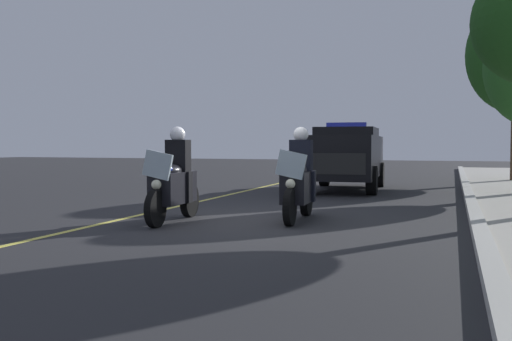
% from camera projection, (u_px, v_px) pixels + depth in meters
% --- Properties ---
extents(ground_plane, '(80.00, 80.00, 0.00)m').
position_uv_depth(ground_plane, '(251.00, 220.00, 10.77)').
color(ground_plane, '#28282B').
extents(curb_strip, '(48.00, 0.24, 0.15)m').
position_uv_depth(curb_strip, '(478.00, 225.00, 9.50)').
color(curb_strip, '#B7B5AD').
rests_on(curb_strip, ground).
extents(lane_stripe_center, '(48.00, 0.12, 0.01)m').
position_uv_depth(lane_stripe_center, '(142.00, 214.00, 11.51)').
color(lane_stripe_center, '#E0D14C').
rests_on(lane_stripe_center, ground).
extents(police_motorcycle_lead_left, '(2.14, 0.60, 1.72)m').
position_uv_depth(police_motorcycle_lead_left, '(174.00, 183.00, 10.42)').
color(police_motorcycle_lead_left, black).
rests_on(police_motorcycle_lead_left, ground).
extents(police_motorcycle_lead_right, '(2.14, 0.60, 1.72)m').
position_uv_depth(police_motorcycle_lead_right, '(299.00, 182.00, 10.63)').
color(police_motorcycle_lead_right, black).
rests_on(police_motorcycle_lead_right, ground).
extents(police_suv, '(4.99, 2.28, 2.05)m').
position_uv_depth(police_suv, '(346.00, 155.00, 17.59)').
color(police_suv, black).
rests_on(police_suv, ground).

